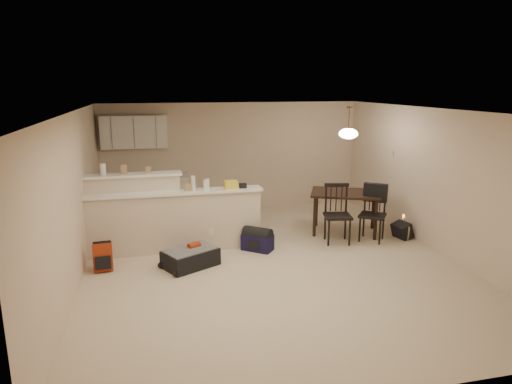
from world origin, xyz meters
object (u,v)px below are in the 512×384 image
object	(u,v)px
suitcase	(190,258)
red_backpack	(103,257)
dining_chair_far	(372,214)
dining_table	(345,197)
pendant_lamp	(348,133)
black_daypack	(402,231)
dining_chair_near	(338,214)
navy_duffel	(257,242)

from	to	relation	value
suitcase	red_backpack	distance (m)	1.38
dining_chair_far	suitcase	distance (m)	3.52
red_backpack	dining_chair_far	bearing A→B (deg)	-0.08
dining_table	suitcase	size ratio (longest dim) A/B	1.88
pendant_lamp	black_daypack	distance (m)	2.15
dining_chair_near	navy_duffel	bearing A→B (deg)	-166.85
red_backpack	black_daypack	xyz separation A→B (m)	(5.47, 0.33, -0.07)
dining_table	dining_chair_near	distance (m)	0.68
dining_table	black_daypack	size ratio (longest dim) A/B	4.62
dining_chair_near	suitcase	world-z (taller)	dining_chair_near
dining_table	suitcase	bearing A→B (deg)	-137.90
suitcase	black_daypack	size ratio (longest dim) A/B	2.45
pendant_lamp	suitcase	bearing A→B (deg)	-161.26
navy_duffel	black_daypack	distance (m)	2.87
dining_table	dining_chair_near	bearing A→B (deg)	-102.04
dining_table	navy_duffel	xyz separation A→B (m)	(-1.93, -0.59, -0.58)
pendant_lamp	black_daypack	world-z (taller)	pendant_lamp
navy_duffel	pendant_lamp	bearing A→B (deg)	56.04
pendant_lamp	navy_duffel	size ratio (longest dim) A/B	1.16
dining_table	pendant_lamp	size ratio (longest dim) A/B	2.53
dining_table	black_daypack	bearing A→B (deg)	-8.78
dining_chair_far	red_backpack	distance (m)	4.85
navy_duffel	dining_table	bearing A→B (deg)	56.04
pendant_lamp	navy_duffel	world-z (taller)	pendant_lamp
dining_chair_near	dining_chair_far	size ratio (longest dim) A/B	1.04
red_backpack	black_daypack	size ratio (longest dim) A/B	1.30
dining_table	dining_chair_far	world-z (taller)	dining_chair_far
pendant_lamp	dining_chair_near	size ratio (longest dim) A/B	0.56
suitcase	navy_duffel	xyz separation A→B (m)	(1.24, 0.48, 0.00)
black_daypack	dining_chair_near	bearing A→B (deg)	74.29
dining_chair_near	dining_chair_far	world-z (taller)	dining_chair_near
black_daypack	dining_chair_far	bearing A→B (deg)	75.34
pendant_lamp	dining_chair_far	bearing A→B (deg)	-62.34
suitcase	pendant_lamp	bearing A→B (deg)	-9.66
red_backpack	black_daypack	distance (m)	5.48
dining_chair_far	pendant_lamp	bearing A→B (deg)	155.38
suitcase	dining_chair_near	bearing A→B (deg)	-17.44
black_daypack	red_backpack	bearing A→B (deg)	80.27
dining_table	dining_chair_far	bearing A→B (deg)	-38.98
dining_table	black_daypack	distance (m)	1.25
navy_duffel	red_backpack	bearing A→B (deg)	-133.75
suitcase	black_daypack	xyz separation A→B (m)	(4.10, 0.48, 0.01)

